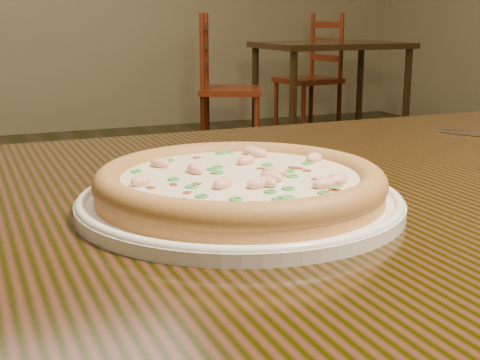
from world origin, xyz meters
name	(u,v)px	position (x,y,z in m)	size (l,w,h in m)	color
hero_table	(319,269)	(-0.04, -0.46, 0.65)	(1.20, 0.80, 0.75)	black
plate	(240,201)	(-0.16, -0.51, 0.76)	(0.32, 0.32, 0.02)	white
pizza	(240,183)	(-0.16, -0.51, 0.78)	(0.28, 0.28, 0.03)	#C68246
bg_table_right	(331,56)	(2.06, 3.07, 0.65)	(1.00, 0.70, 0.75)	black
chair_c	(223,89)	(1.29, 3.20, 0.44)	(0.56, 0.56, 0.95)	#621D0B
chair_d	(313,79)	(2.25, 3.64, 0.44)	(0.48, 0.48, 0.95)	#621D0B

